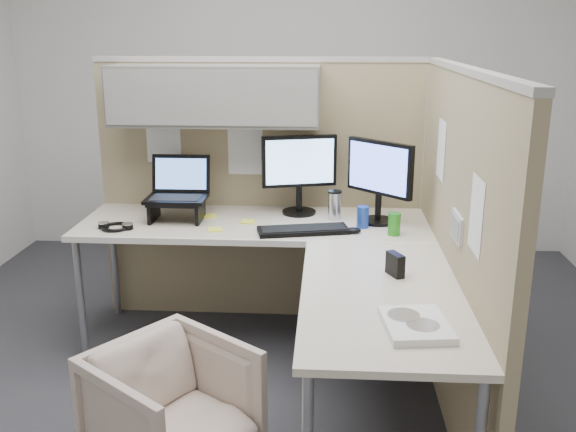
# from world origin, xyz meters

# --- Properties ---
(ground) EXTENTS (4.50, 4.50, 0.00)m
(ground) POSITION_xyz_m (0.00, 0.00, 0.00)
(ground) COLOR #2D2D31
(ground) RESTS_ON ground
(partition_back) EXTENTS (2.00, 0.36, 1.63)m
(partition_back) POSITION_xyz_m (-0.22, 0.83, 1.10)
(partition_back) COLOR tan
(partition_back) RESTS_ON ground
(partition_right) EXTENTS (0.07, 2.03, 1.63)m
(partition_right) POSITION_xyz_m (0.90, -0.07, 0.82)
(partition_right) COLOR tan
(partition_right) RESTS_ON ground
(desk) EXTENTS (2.00, 1.98, 0.73)m
(desk) POSITION_xyz_m (0.12, 0.13, 0.69)
(desk) COLOR beige
(desk) RESTS_ON ground
(office_chair) EXTENTS (0.77, 0.78, 0.59)m
(office_chair) POSITION_xyz_m (-0.32, -0.65, 0.29)
(office_chair) COLOR #C6B09E
(office_chair) RESTS_ON ground
(monitor_left) EXTENTS (0.43, 0.20, 0.47)m
(monitor_left) POSITION_xyz_m (0.14, 0.72, 1.00)
(monitor_left) COLOR black
(monitor_left) RESTS_ON desk
(monitor_right) EXTENTS (0.34, 0.33, 0.47)m
(monitor_right) POSITION_xyz_m (0.59, 0.57, 1.00)
(monitor_right) COLOR black
(monitor_right) RESTS_ON desk
(laptop_station) EXTENTS (0.34, 0.29, 0.35)m
(laptop_station) POSITION_xyz_m (-0.55, 0.56, 0.87)
(laptop_station) COLOR black
(laptop_station) RESTS_ON desk
(keyboard) EXTENTS (0.51, 0.26, 0.02)m
(keyboard) POSITION_xyz_m (0.18, 0.35, 0.74)
(keyboard) COLOR black
(keyboard) RESTS_ON desk
(mouse) EXTENTS (0.09, 0.06, 0.03)m
(mouse) POSITION_xyz_m (0.44, 0.36, 0.75)
(mouse) COLOR black
(mouse) RESTS_ON desk
(travel_mug) EXTENTS (0.08, 0.08, 0.17)m
(travel_mug) POSITION_xyz_m (0.35, 0.61, 0.81)
(travel_mug) COLOR silver
(travel_mug) RESTS_ON desk
(soda_can_green) EXTENTS (0.07, 0.07, 0.12)m
(soda_can_green) POSITION_xyz_m (0.66, 0.34, 0.79)
(soda_can_green) COLOR #268C1E
(soda_can_green) RESTS_ON desk
(soda_can_silver) EXTENTS (0.07, 0.07, 0.12)m
(soda_can_silver) POSITION_xyz_m (0.50, 0.46, 0.79)
(soda_can_silver) COLOR #1E3FA5
(soda_can_silver) RESTS_ON desk
(sticky_note_b) EXTENTS (0.09, 0.09, 0.01)m
(sticky_note_b) POSITION_xyz_m (-0.01, 0.28, 0.73)
(sticky_note_b) COLOR #F7F441
(sticky_note_b) RESTS_ON desk
(sticky_note_d) EXTENTS (0.09, 0.09, 0.01)m
(sticky_note_d) POSITION_xyz_m (-0.15, 0.52, 0.73)
(sticky_note_d) COLOR #F7F441
(sticky_note_d) RESTS_ON desk
(sticky_note_a) EXTENTS (0.09, 0.09, 0.01)m
(sticky_note_a) POSITION_xyz_m (-0.31, 0.36, 0.73)
(sticky_note_a) COLOR #F7F441
(sticky_note_a) RESTS_ON desk
(sticky_note_c) EXTENTS (0.09, 0.09, 0.01)m
(sticky_note_c) POSITION_xyz_m (-0.38, 0.62, 0.73)
(sticky_note_c) COLOR #F7F441
(sticky_note_c) RESTS_ON desk
(headphones) EXTENTS (0.20, 0.17, 0.03)m
(headphones) POSITION_xyz_m (-0.86, 0.35, 0.74)
(headphones) COLOR black
(headphones) RESTS_ON desk
(paper_stack) EXTENTS (0.26, 0.32, 0.03)m
(paper_stack) POSITION_xyz_m (0.63, -0.78, 0.75)
(paper_stack) COLOR white
(paper_stack) RESTS_ON desk
(desk_clock) EXTENTS (0.08, 0.11, 0.10)m
(desk_clock) POSITION_xyz_m (0.61, -0.25, 0.78)
(desk_clock) COLOR black
(desk_clock) RESTS_ON desk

